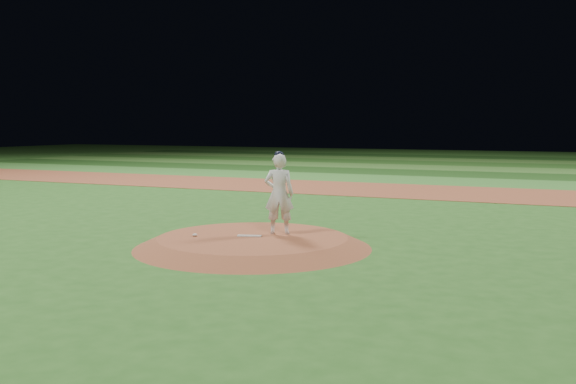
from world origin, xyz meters
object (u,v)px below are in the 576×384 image
Objects in this scene: pitchers_mound at (253,242)px; pitcher_on_mound at (279,193)px; pitching_rubber at (249,236)px; rosin_bag at (195,235)px.

pitcher_on_mound is (0.39, 0.61, 1.09)m from pitchers_mound.
pitcher_on_mound is (0.48, 0.61, 0.95)m from pitching_rubber.
pitcher_on_mound reaches higher than pitchers_mound.
pitcher_on_mound reaches higher than rosin_bag.
pitching_rubber is 1.27m from rosin_bag.
pitchers_mound is at bearing -122.99° from pitcher_on_mound.
pitching_rubber is at bearing -175.59° from pitchers_mound.
pitchers_mound is 1.36m from rosin_bag.
rosin_bag reaches higher than pitching_rubber.
rosin_bag is (-1.25, -0.51, 0.16)m from pitchers_mound.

